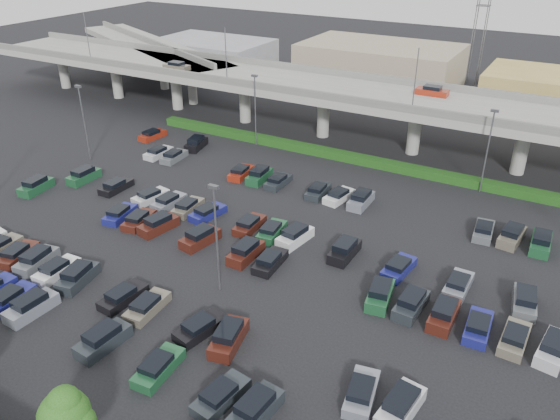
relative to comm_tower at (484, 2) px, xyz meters
The scene contains 9 objects.
ground 75.73m from the comm_tower, 93.09° to the right, with size 280.00×280.00×0.00m, color black.
overpass 43.10m from the comm_tower, 95.73° to the right, with size 150.00×13.00×15.80m.
on_ramp 64.67m from the comm_tower, 151.11° to the right, with size 50.93×30.13×8.80m.
hedge 51.42m from the comm_tower, 94.67° to the right, with size 66.00×1.60×1.10m, color #173910.
tree_row 101.30m from the comm_tower, 91.88° to the right, with size 65.07×3.66×5.94m.
parked_cars 79.69m from the comm_tower, 93.23° to the right, with size 63.01×41.68×1.67m.
light_poles 73.06m from the comm_tower, 96.44° to the right, with size 66.90×48.38×10.30m.
distant_buildings 18.96m from the comm_tower, 55.50° to the right, with size 138.00×24.00×9.00m.
comm_tower is the anchor object (origin of this frame).
Camera 1 is at (24.26, -39.90, 29.12)m, focal length 35.00 mm.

